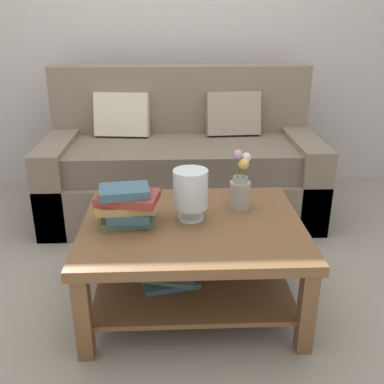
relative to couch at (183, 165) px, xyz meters
The scene contains 7 objects.
ground_plane 1.01m from the couch, 93.49° to the right, with size 10.00×10.00×0.00m, color gray.
back_wall 1.22m from the couch, 94.62° to the left, with size 6.40×0.12×2.70m, color #BCB7B2.
couch is the anchor object (origin of this frame).
coffee_table 1.20m from the couch, 89.05° to the right, with size 1.09×0.88×0.47m.
book_stack_main 1.25m from the couch, 103.54° to the right, with size 0.31×0.24×0.20m.
glass_hurricane_vase 1.18m from the couch, 88.97° to the right, with size 0.17×0.17×0.26m.
flower_pitcher 1.10m from the couch, 74.65° to the right, with size 0.11×0.11×0.32m.
Camera 1 is at (-0.00, -2.22, 1.44)m, focal length 41.46 mm.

